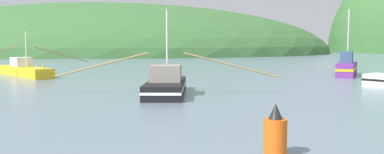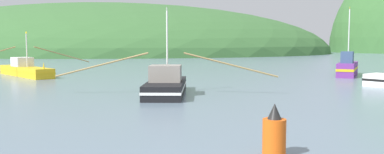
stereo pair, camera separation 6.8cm
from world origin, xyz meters
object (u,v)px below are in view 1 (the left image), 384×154
Objects in this scene: fishing_boat_black at (166,85)px; channel_buoy at (275,134)px; fishing_boat_purple at (347,67)px; fishing_boat_yellow at (25,70)px.

fishing_boat_black is 9.30× the size of channel_buoy.
fishing_boat_black is at bearing 156.00° from fishing_boat_purple.
fishing_boat_black is 15.76m from channel_buoy.
fishing_boat_black is 23.00m from fishing_boat_yellow.
fishing_boat_black reaches higher than channel_buoy.
fishing_boat_purple is 34.67m from channel_buoy.
fishing_boat_yellow is 35.71m from fishing_boat_purple.
fishing_boat_yellow is 1.38× the size of fishing_boat_purple.
fishing_boat_black is 25.10m from fishing_boat_purple.
fishing_boat_yellow is at bearing 116.15° from fishing_boat_purple.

